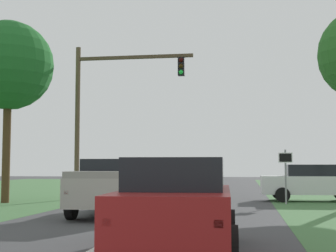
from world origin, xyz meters
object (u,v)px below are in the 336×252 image
pickup_truck_lead (115,186)px  keep_moving_sign (286,169)px  traffic_light (106,100)px  red_suv_near (177,202)px  extra_tree_1 (9,66)px  crossing_suv_far (314,182)px

pickup_truck_lead → keep_moving_sign: (6.11, 5.70, 0.54)m
traffic_light → red_suv_near: bearing=-68.9°
red_suv_near → extra_tree_1: (-9.40, 11.65, 5.29)m
red_suv_near → pickup_truck_lead: (-3.07, 6.97, 0.02)m
traffic_light → pickup_truck_lead: bearing=-71.5°
red_suv_near → traffic_light: traffic_light is taller
pickup_truck_lead → crossing_suv_far: pickup_truck_lead is taller
red_suv_near → pickup_truck_lead: bearing=113.7°
red_suv_near → extra_tree_1: size_ratio=0.56×
keep_moving_sign → traffic_light: bearing=168.8°
traffic_light → crossing_suv_far: 10.82m
red_suv_near → crossing_suv_far: (4.49, 14.77, -0.05)m
crossing_suv_far → extra_tree_1: bearing=-167.4°
keep_moving_sign → extra_tree_1: size_ratio=0.28×
red_suv_near → traffic_light: size_ratio=0.61×
keep_moving_sign → extra_tree_1: extra_tree_1 is taller
keep_moving_sign → extra_tree_1: 13.36m
crossing_suv_far → keep_moving_sign: bearing=-124.5°
pickup_truck_lead → keep_moving_sign: 8.38m
pickup_truck_lead → keep_moving_sign: size_ratio=2.35×
keep_moving_sign → crossing_suv_far: (1.44, 2.09, -0.61)m
pickup_truck_lead → traffic_light: traffic_light is taller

